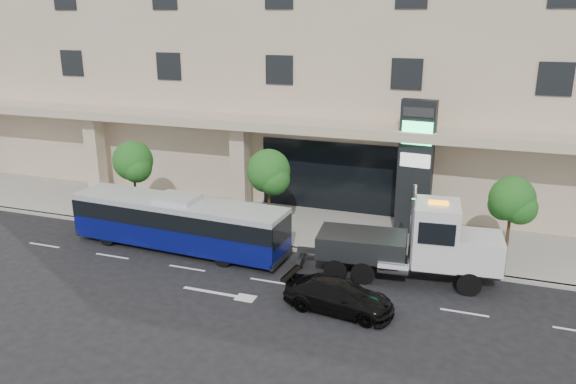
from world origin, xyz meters
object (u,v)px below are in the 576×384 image
object	(u,v)px
tow_truck	(416,244)
black_sedan	(339,296)
city_bus	(179,222)
signage_pylon	(415,167)

from	to	relation	value
tow_truck	black_sedan	xyz separation A→B (m)	(-2.41, -3.68, -1.00)
city_bus	black_sedan	distance (m)	9.39
signage_pylon	tow_truck	bearing A→B (deg)	-75.21
black_sedan	tow_truck	bearing A→B (deg)	-26.58
tow_truck	black_sedan	bearing A→B (deg)	-128.44
tow_truck	black_sedan	distance (m)	4.52
black_sedan	signage_pylon	xyz separation A→B (m)	(1.59, 8.90, 3.00)
black_sedan	signage_pylon	size ratio (longest dim) A/B	0.63
city_bus	tow_truck	bearing A→B (deg)	5.34
tow_truck	signage_pylon	world-z (taller)	signage_pylon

